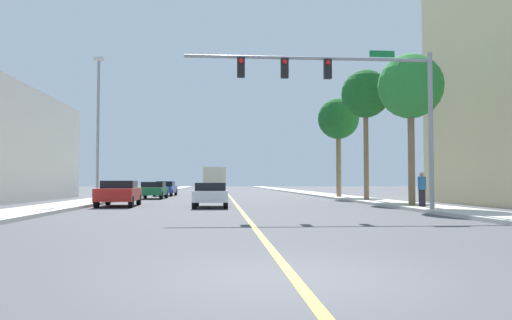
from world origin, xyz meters
The scene contains 15 objects.
ground centered at (0.00, 42.00, 0.00)m, with size 192.00×192.00×0.00m, color #47474C.
sidewalk_left centered at (-9.04, 42.00, 0.07)m, with size 2.66×168.00×0.15m, color beige.
sidewalk_right centered at (9.04, 42.00, 0.07)m, with size 2.66×168.00×0.15m, color beige.
lane_marking_center centered at (0.00, 42.00, 0.00)m, with size 0.16×144.00×0.01m, color yellow.
traffic_signal_mast centered at (4.57, 13.95, 5.30)m, with size 10.70×0.36×6.84m.
street_lamp centered at (-8.21, 23.30, 4.90)m, with size 0.56×0.28×8.65m.
palm_near centered at (8.68, 17.62, 6.13)m, with size 3.28×3.28×7.68m.
palm_mid centered at (8.67, 25.32, 7.09)m, with size 3.18×3.18×8.61m.
palm_far centered at (8.71, 33.02, 6.40)m, with size 3.34×3.34×8.01m.
car_white centered at (-1.45, 19.18, 0.68)m, with size 1.78×3.92×1.28m.
car_green centered at (-6.15, 32.76, 0.70)m, with size 2.02×4.02×1.32m.
car_red centered at (-6.41, 20.68, 0.74)m, with size 2.07×4.35×1.39m.
car_blue centered at (-6.01, 40.68, 0.72)m, with size 1.88×4.62×1.38m.
delivery_truck centered at (-1.55, 49.83, 1.57)m, with size 2.57×8.41×2.91m.
pedestrian centered at (8.71, 16.43, 0.97)m, with size 0.38×0.38×1.65m.
Camera 1 is at (-1.04, -6.88, 1.33)m, focal length 35.03 mm.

